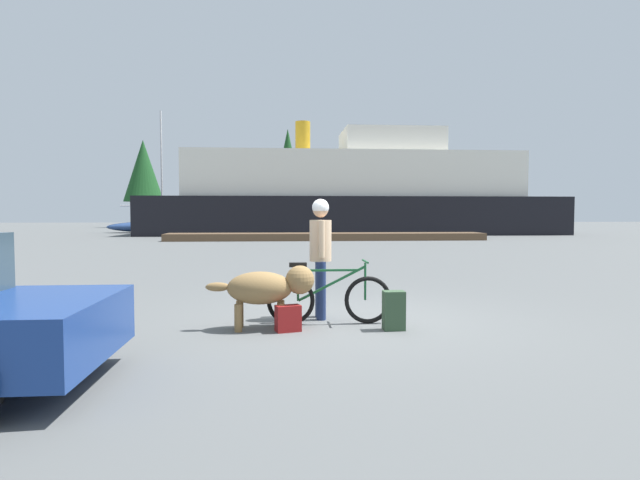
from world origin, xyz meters
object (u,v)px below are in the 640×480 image
at_px(person_cyclist, 321,246).
at_px(dog, 268,288).
at_px(ferry_boat, 353,195).
at_px(sailboat_moored, 162,226).
at_px(backpack, 394,310).
at_px(handbag_pannier, 288,318).
at_px(bicycle, 328,298).

xyz_separation_m(person_cyclist, dog, (-0.76, -0.66, -0.50)).
xyz_separation_m(ferry_boat, sailboat_moored, (-14.59, 2.79, -2.36)).
bearing_deg(backpack, ferry_boat, 82.97).
distance_m(dog, backpack, 1.70).
xyz_separation_m(person_cyclist, ferry_boat, (4.91, 31.69, 1.80)).
distance_m(dog, sailboat_moored, 36.26).
distance_m(backpack, handbag_pannier, 1.40).
bearing_deg(ferry_boat, sailboat_moored, 169.15).
bearing_deg(handbag_pannier, ferry_boat, 80.57).
height_order(backpack, ferry_boat, ferry_boat).
bearing_deg(handbag_pannier, sailboat_moored, 104.58).
distance_m(person_cyclist, dog, 1.12).
bearing_deg(dog, backpack, -6.27).
relative_size(bicycle, handbag_pannier, 5.06).
xyz_separation_m(dog, backpack, (1.66, -0.18, -0.30)).
bearing_deg(backpack, bicycle, 152.43).
bearing_deg(bicycle, dog, -163.35).
distance_m(bicycle, backpack, 0.94).
xyz_separation_m(person_cyclist, handbag_pannier, (-0.49, -0.83, -0.89)).
height_order(person_cyclist, sailboat_moored, sailboat_moored).
xyz_separation_m(handbag_pannier, sailboat_moored, (-9.18, 35.31, 0.32)).
bearing_deg(dog, person_cyclist, 41.18).
bearing_deg(person_cyclist, bicycle, -79.52).
height_order(bicycle, backpack, bicycle).
distance_m(person_cyclist, sailboat_moored, 35.82).
height_order(bicycle, ferry_boat, ferry_boat).
distance_m(bicycle, dog, 0.89).
distance_m(bicycle, handbag_pannier, 0.73).
bearing_deg(person_cyclist, ferry_boat, 81.19).
distance_m(backpack, ferry_boat, 32.88).
bearing_deg(ferry_boat, backpack, -97.03).
relative_size(dog, backpack, 2.78).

